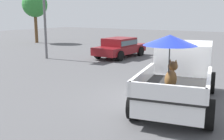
% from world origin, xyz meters
% --- Properties ---
extents(ground_plane, '(80.00, 80.00, 0.00)m').
position_xyz_m(ground_plane, '(0.00, 0.00, 0.00)').
color(ground_plane, '#4C4C4F').
extents(pickup_truck_main, '(5.32, 3.02, 2.38)m').
position_xyz_m(pickup_truck_main, '(0.38, 0.08, 0.99)').
color(pickup_truck_main, black).
rests_on(pickup_truck_main, ground).
extents(parked_sedan_near, '(4.38, 2.13, 1.33)m').
position_xyz_m(parked_sedan_near, '(7.57, 6.62, 0.74)').
color(parked_sedan_near, black).
rests_on(parked_sedan_near, ground).
extents(motel_sign, '(1.40, 0.16, 4.93)m').
position_xyz_m(motel_sign, '(4.49, 10.49, 3.48)').
color(motel_sign, '#59595B').
rests_on(motel_sign, ground).
extents(tree_by_lot, '(2.53, 2.53, 5.15)m').
position_xyz_m(tree_by_lot, '(11.39, 18.87, 3.84)').
color(tree_by_lot, brown).
rests_on(tree_by_lot, ground).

